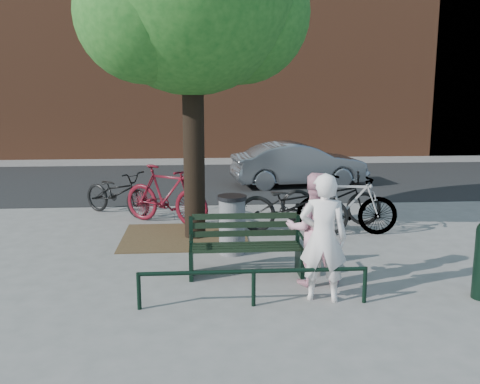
{
  "coord_description": "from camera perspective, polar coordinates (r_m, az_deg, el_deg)",
  "views": [
    {
      "loc": [
        -0.67,
        -7.85,
        2.85
      ],
      "look_at": [
        -0.02,
        1.0,
        1.11
      ],
      "focal_mm": 40.0,
      "sensor_mm": 36.0,
      "label": 1
    }
  ],
  "objects": [
    {
      "name": "ground",
      "position": [
        8.38,
        0.63,
        -8.82
      ],
      "size": [
        90.0,
        90.0,
        0.0
      ],
      "primitive_type": "plane",
      "color": "gray",
      "rests_on": "ground"
    },
    {
      "name": "guard_railing",
      "position": [
        7.11,
        1.46,
        -9.05
      ],
      "size": [
        3.06,
        0.06,
        0.51
      ],
      "color": "black",
      "rests_on": "ground"
    },
    {
      "name": "person_right",
      "position": [
        7.85,
        7.85,
        -3.94
      ],
      "size": [
        0.87,
        0.71,
        1.66
      ],
      "primitive_type": "imported",
      "rotation": [
        0.0,
        0.0,
        3.04
      ],
      "color": "pink",
      "rests_on": "ground"
    },
    {
      "name": "person_left",
      "position": [
        7.26,
        8.87,
        -4.83
      ],
      "size": [
        0.72,
        0.57,
        1.75
      ],
      "primitive_type": "imported",
      "rotation": [
        0.0,
        0.0,
        2.89
      ],
      "color": "white",
      "rests_on": "ground"
    },
    {
      "name": "bicycle_b",
      "position": [
        11.37,
        -7.9,
        -0.31
      ],
      "size": [
        2.07,
        1.61,
        1.25
      ],
      "primitive_type": "imported",
      "rotation": [
        0.0,
        0.0,
        1.01
      ],
      "color": "#590C17",
      "rests_on": "ground"
    },
    {
      "name": "townhouse_row",
      "position": [
        24.1,
        -2.31,
        19.19
      ],
      "size": [
        45.0,
        4.0,
        14.0
      ],
      "color": "brown",
      "rests_on": "ground"
    },
    {
      "name": "road",
      "position": [
        16.61,
        -1.85,
        1.22
      ],
      "size": [
        40.0,
        7.0,
        0.01
      ],
      "primitive_type": "cube",
      "color": "black",
      "rests_on": "ground"
    },
    {
      "name": "bicycle_d",
      "position": [
        10.68,
        11.32,
        -1.34
      ],
      "size": [
        2.03,
        0.84,
        1.18
      ],
      "primitive_type": "imported",
      "rotation": [
        0.0,
        0.0,
        1.43
      ],
      "color": "gray",
      "rests_on": "ground"
    },
    {
      "name": "litter_bin",
      "position": [
        9.28,
        -0.84,
        -3.47
      ],
      "size": [
        0.5,
        0.5,
        1.03
      ],
      "color": "gray",
      "rests_on": "ground"
    },
    {
      "name": "parked_car",
      "position": [
        15.76,
        6.3,
        2.95
      ],
      "size": [
        4.03,
        1.83,
        1.28
      ],
      "primitive_type": "imported",
      "rotation": [
        0.0,
        0.0,
        1.69
      ],
      "color": "slate",
      "rests_on": "ground"
    },
    {
      "name": "bicycle_c",
      "position": [
        10.6,
        5.69,
        -1.41
      ],
      "size": [
        2.28,
        1.26,
        1.14
      ],
      "primitive_type": "imported",
      "rotation": [
        0.0,
        0.0,
        1.33
      ],
      "color": "black",
      "rests_on": "ground"
    },
    {
      "name": "bicycle_e",
      "position": [
        11.49,
        9.63,
        -0.63
      ],
      "size": [
        2.21,
        1.25,
        1.1
      ],
      "primitive_type": "imported",
      "rotation": [
        0.0,
        0.0,
        1.31
      ],
      "color": "black",
      "rests_on": "ground"
    },
    {
      "name": "bicycle_a",
      "position": [
        12.42,
        -12.97,
        -0.09
      ],
      "size": [
        1.95,
        1.69,
        1.01
      ],
      "primitive_type": "imported",
      "rotation": [
        0.0,
        0.0,
        0.93
      ],
      "color": "black",
      "rests_on": "ground"
    },
    {
      "name": "dirt_pit",
      "position": [
        10.45,
        -5.89,
        -4.76
      ],
      "size": [
        2.4,
        2.0,
        0.02
      ],
      "primitive_type": "cube",
      "color": "brown",
      "rests_on": "ground"
    },
    {
      "name": "park_bench",
      "position": [
        8.3,
        0.59,
        -5.53
      ],
      "size": [
        1.74,
        0.54,
        0.97
      ],
      "color": "black",
      "rests_on": "ground"
    }
  ]
}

